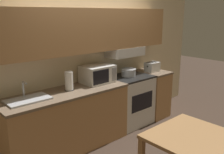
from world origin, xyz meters
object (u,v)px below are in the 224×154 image
at_px(cooking_pot, 129,72).
at_px(microwave, 97,74).
at_px(paper_towel_roll, 69,81).
at_px(toaster, 152,67).
at_px(sink_basin, 28,99).
at_px(stove_range, 130,100).
at_px(dining_table, 191,146).

xyz_separation_m(cooking_pot, microwave, (-0.66, 0.05, 0.07)).
relative_size(cooking_pot, microwave, 0.69).
distance_m(cooking_pot, paper_towel_roll, 1.23).
height_order(toaster, sink_basin, sink_basin).
xyz_separation_m(microwave, sink_basin, (-1.21, -0.09, -0.12)).
xyz_separation_m(stove_range, sink_basin, (-1.88, -0.01, 0.46)).
bearing_deg(sink_basin, microwave, 4.05).
height_order(microwave, toaster, microwave).
relative_size(stove_range, cooking_pot, 2.62).
bearing_deg(stove_range, microwave, 173.58).
distance_m(stove_range, paper_towel_roll, 1.38).
xyz_separation_m(sink_basin, dining_table, (0.96, -1.77, -0.27)).
height_order(stove_range, cooking_pot, cooking_pot).
bearing_deg(paper_towel_roll, stove_range, -0.91).
height_order(cooking_pot, toaster, toaster).
height_order(stove_range, sink_basin, sink_basin).
bearing_deg(cooking_pot, toaster, -3.55).
relative_size(toaster, sink_basin, 0.51).
distance_m(stove_range, microwave, 0.90).
distance_m(cooking_pot, toaster, 0.61).
bearing_deg(toaster, microwave, 175.95).
distance_m(toaster, paper_towel_roll, 1.83).
height_order(cooking_pot, dining_table, cooking_pot).
bearing_deg(microwave, cooking_pot, -4.51).
distance_m(stove_range, sink_basin, 1.94).
xyz_separation_m(sink_basin, paper_towel_roll, (0.64, 0.03, 0.12)).
relative_size(sink_basin, dining_table, 0.65).
height_order(microwave, paper_towel_roll, microwave).
bearing_deg(microwave, stove_range, -6.42).
height_order(toaster, dining_table, toaster).
bearing_deg(cooking_pot, paper_towel_roll, -179.79).
distance_m(cooking_pot, microwave, 0.66).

